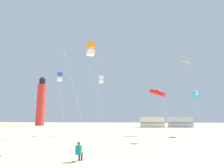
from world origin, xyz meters
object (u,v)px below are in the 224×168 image
object	(u,v)px
kite_flyer_standing	(79,151)
kite_tube_scarlet	(157,93)
kite_diamond_rainbow	(100,64)
kite_tube_cyan	(196,94)
kite_box_orange	(91,49)
rv_van_cream	(152,122)
lighthouse_distant	(41,102)
kite_box_blue	(60,77)
rv_van_silver	(180,122)
kite_diamond_gold	(186,65)
kite_box_white	(101,79)

from	to	relation	value
kite_flyer_standing	kite_tube_scarlet	world-z (taller)	kite_tube_scarlet
kite_tube_scarlet	kite_diamond_rainbow	xyz separation A→B (m)	(-9.20, 0.93, 5.06)
kite_flyer_standing	kite_tube_cyan	world-z (taller)	kite_tube_cyan
kite_box_orange	rv_van_cream	bearing A→B (deg)	74.87
lighthouse_distant	kite_tube_cyan	bearing A→B (deg)	-41.22
kite_tube_scarlet	lighthouse_distant	distance (m)	47.32
kite_box_blue	kite_tube_scarlet	world-z (taller)	kite_box_blue
rv_van_silver	kite_tube_scarlet	bearing A→B (deg)	-112.35
kite_tube_scarlet	rv_van_cream	bearing A→B (deg)	84.77
kite_box_blue	rv_van_silver	size ratio (longest dim) A/B	1.34
kite_diamond_gold	rv_van_silver	xyz separation A→B (m)	(7.30, 31.24, -7.64)
kite_tube_cyan	kite_tube_scarlet	bearing A→B (deg)	167.75
kite_box_orange	rv_van_silver	bearing A→B (deg)	65.09
kite_diamond_gold	kite_tube_scarlet	xyz separation A→B (m)	(-2.57, 6.67, -2.57)
kite_tube_scarlet	rv_van_cream	world-z (taller)	kite_tube_scarlet
kite_flyer_standing	rv_van_silver	world-z (taller)	rv_van_silver
kite_box_blue	kite_tube_cyan	world-z (taller)	kite_box_blue
kite_flyer_standing	kite_box_blue	xyz separation A→B (m)	(-6.10, 13.07, 7.43)
kite_flyer_standing	lighthouse_distant	size ratio (longest dim) A/B	0.07
kite_flyer_standing	kite_box_blue	bearing A→B (deg)	-57.88
kite_diamond_gold	kite_diamond_rainbow	distance (m)	14.23
kite_diamond_rainbow	kite_flyer_standing	bearing A→B (deg)	-85.80
kite_diamond_gold	lighthouse_distant	xyz separation A→B (m)	(-36.33, 39.80, -1.19)
kite_diamond_rainbow	rv_van_silver	world-z (taller)	kite_diamond_rainbow
kite_box_orange	kite_box_blue	bearing A→B (deg)	123.78
kite_diamond_gold	kite_box_orange	size ratio (longest dim) A/B	1.05
kite_diamond_gold	kite_diamond_rainbow	size ratio (longest dim) A/B	0.78
kite_box_white	kite_diamond_rainbow	size ratio (longest dim) A/B	0.75
kite_diamond_gold	lighthouse_distant	size ratio (longest dim) A/B	0.57
lighthouse_distant	rv_van_cream	world-z (taller)	lighthouse_distant
rv_van_cream	rv_van_silver	xyz separation A→B (m)	(7.70, 0.78, 0.00)
kite_diamond_gold	kite_box_blue	world-z (taller)	kite_diamond_gold
lighthouse_distant	kite_box_orange	bearing A→B (deg)	-61.40
rv_van_silver	kite_flyer_standing	bearing A→B (deg)	-112.81
kite_flyer_standing	kite_tube_cyan	xyz separation A→B (m)	(13.19, 17.21, 5.39)
lighthouse_distant	rv_van_silver	world-z (taller)	lighthouse_distant
kite_tube_cyan	lighthouse_distant	size ratio (longest dim) A/B	0.40
kite_box_white	kite_tube_cyan	size ratio (longest dim) A/B	1.37
kite_tube_scarlet	kite_box_orange	xyz separation A→B (m)	(-8.05, -14.03, 2.15)
kite_box_white	lighthouse_distant	distance (m)	41.76
kite_diamond_gold	kite_diamond_rainbow	world-z (taller)	kite_diamond_rainbow
kite_tube_scarlet	kite_box_orange	size ratio (longest dim) A/B	0.78
kite_flyer_standing	kite_diamond_rainbow	world-z (taller)	kite_diamond_rainbow
kite_diamond_gold	lighthouse_distant	bearing A→B (deg)	132.39
kite_diamond_gold	kite_box_orange	world-z (taller)	kite_diamond_gold
kite_flyer_standing	rv_van_cream	distance (m)	43.35
kite_diamond_gold	kite_tube_scarlet	bearing A→B (deg)	111.11
kite_box_white	rv_van_silver	distance (m)	32.02
kite_box_white	rv_van_cream	distance (m)	27.54
lighthouse_distant	rv_van_cream	xyz separation A→B (m)	(35.94, -9.34, -6.45)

